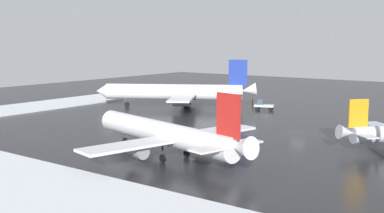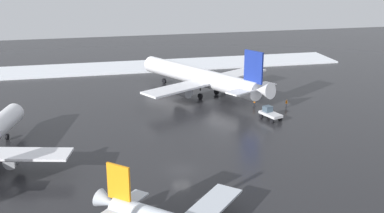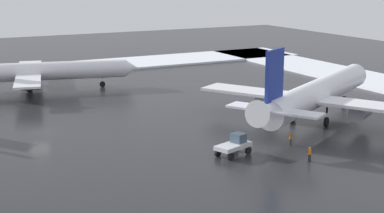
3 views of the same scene
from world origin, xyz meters
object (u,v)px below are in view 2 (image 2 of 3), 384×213
ground_crew_near_tug (254,102)px  airplane_foreground_jet (201,77)px  pushback_tug (270,113)px  ground_crew_beside_wing (286,103)px

ground_crew_near_tug → airplane_foreground_jet: bearing=-117.1°
pushback_tug → ground_crew_beside_wing: bearing=-62.8°
airplane_foreground_jet → pushback_tug: airplane_foreground_jet is taller
ground_crew_beside_wing → ground_crew_near_tug: size_ratio=1.00×
airplane_foreground_jet → ground_crew_near_tug: bearing=-171.9°
airplane_foreground_jet → pushback_tug: 21.34m
airplane_foreground_jet → ground_crew_beside_wing: (12.98, 14.84, -3.00)m
airplane_foreground_jet → ground_crew_beside_wing: airplane_foreground_jet is taller
airplane_foreground_jet → ground_crew_beside_wing: size_ratio=21.46×
ground_crew_beside_wing → airplane_foreground_jet: bearing=-26.8°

